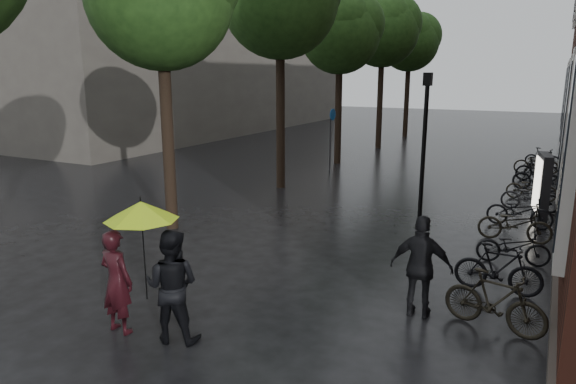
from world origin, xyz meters
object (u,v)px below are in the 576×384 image
Objects in this scene: pedestrian_walking at (421,267)px; ad_lightbox at (542,186)px; parked_bicycles at (527,198)px; person_black at (172,286)px; person_burgundy at (117,281)px; lamp_post at (424,135)px.

ad_lightbox reaches higher than pedestrian_walking.
ad_lightbox is (1.63, 8.10, 0.04)m from pedestrian_walking.
ad_lightbox is (0.38, -0.44, 0.49)m from parked_bicycles.
person_black is 1.00× the size of pedestrian_walking.
lamp_post is at bearing -106.49° from person_burgundy.
lamp_post reaches higher than person_black.
parked_bicycles is at bearing -129.62° from person_black.
person_burgundy is 0.96× the size of person_black.
person_burgundy is 0.96× the size of pedestrian_walking.
ad_lightbox is at bearing -104.91° from pedestrian_walking.
person_black is 12.12m from parked_bicycles.
lamp_post is (1.97, 8.28, 1.65)m from person_black.
lamp_post reaches higher than ad_lightbox.
pedestrian_walking is (4.31, 2.88, 0.04)m from person_burgundy.
lamp_post reaches higher than person_burgundy.
person_black is 8.67m from lamp_post.
pedestrian_walking is 8.65m from parked_bicycles.
ad_lightbox is (4.95, 10.77, 0.03)m from person_black.
lamp_post is (-2.98, -2.49, 1.62)m from ad_lightbox.
person_black is at bearing -124.36° from ad_lightbox.
person_burgundy is at bearing -115.99° from parked_bicycles.
ad_lightbox is 0.45× the size of lamp_post.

